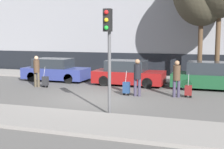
{
  "coord_description": "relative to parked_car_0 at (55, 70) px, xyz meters",
  "views": [
    {
      "loc": [
        5.3,
        -12.95,
        2.95
      ],
      "look_at": [
        0.32,
        1.8,
        0.95
      ],
      "focal_mm": 50.0,
      "sensor_mm": 36.0,
      "label": 1
    }
  ],
  "objects": [
    {
      "name": "sidewalk_far",
      "position": [
        4.5,
        2.33,
        -0.61
      ],
      "size": [
        28.0,
        3.0,
        0.12
      ],
      "color": "gray",
      "rests_on": "ground_plane"
    },
    {
      "name": "pedestrian_right",
      "position": [
        8.04,
        -2.9,
        0.33
      ],
      "size": [
        0.35,
        0.34,
        1.74
      ],
      "rotation": [
        0.0,
        0.0,
        3.28
      ],
      "color": "#383347",
      "rests_on": "ground_plane"
    },
    {
      "name": "ground_plane",
      "position": [
        4.5,
        -4.67,
        -0.67
      ],
      "size": [
        80.0,
        80.0,
        0.0
      ],
      "primitive_type": "plane",
      "color": "#565451"
    },
    {
      "name": "sidewalk_near",
      "position": [
        4.5,
        -8.42,
        -0.61
      ],
      "size": [
        28.0,
        2.5,
        0.12
      ],
      "color": "gray",
      "rests_on": "ground_plane"
    },
    {
      "name": "traffic_light",
      "position": [
        6.09,
        -7.03,
        2.08
      ],
      "size": [
        0.28,
        0.47,
        3.85
      ],
      "color": "#515154",
      "rests_on": "ground_plane"
    },
    {
      "name": "trolley_right",
      "position": [
        8.59,
        -2.83,
        -0.32
      ],
      "size": [
        0.34,
        0.29,
        1.13
      ],
      "color": "maroon",
      "rests_on": "ground_plane"
    },
    {
      "name": "trolley_left",
      "position": [
        0.74,
        -2.47,
        -0.3
      ],
      "size": [
        0.34,
        0.29,
        1.16
      ],
      "color": "#262628",
      "rests_on": "ground_plane"
    },
    {
      "name": "pedestrian_left",
      "position": [
        0.19,
        -2.45,
        0.34
      ],
      "size": [
        0.35,
        0.34,
        1.76
      ],
      "rotation": [
        0.0,
        0.0,
        3.1
      ],
      "color": "#4C4233",
      "rests_on": "ground_plane"
    },
    {
      "name": "trolley_center",
      "position": [
        5.68,
        -3.24,
        -0.28
      ],
      "size": [
        0.34,
        0.29,
        1.2
      ],
      "color": "navy",
      "rests_on": "ground_plane"
    },
    {
      "name": "pedestrian_center",
      "position": [
        6.23,
        -3.26,
        0.36
      ],
      "size": [
        0.35,
        0.34,
        1.79
      ],
      "rotation": [
        0.0,
        0.0,
        -0.03
      ],
      "color": "#383347",
      "rests_on": "ground_plane"
    },
    {
      "name": "parked_car_2",
      "position": [
        9.68,
        -0.11,
        0.02
      ],
      "size": [
        4.55,
        1.7,
        1.49
      ],
      "color": "#194728",
      "rests_on": "ground_plane"
    },
    {
      "name": "parked_car_0",
      "position": [
        0.0,
        0.0,
        0.0
      ],
      "size": [
        4.15,
        1.73,
        1.43
      ],
      "color": "navy",
      "rests_on": "ground_plane"
    },
    {
      "name": "parked_car_1",
      "position": [
        4.91,
        -0.18,
        0.01
      ],
      "size": [
        4.1,
        1.77,
        1.45
      ],
      "color": "maroon",
      "rests_on": "ground_plane"
    }
  ]
}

